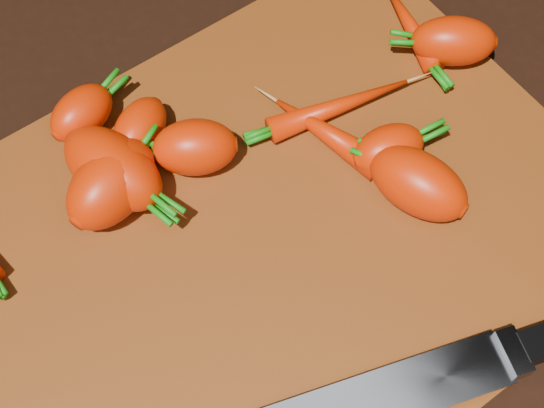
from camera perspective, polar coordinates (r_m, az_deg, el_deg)
ground at (r=0.62m, az=0.54°, el=-2.17°), size 2.00×2.00×0.01m
cutting_board at (r=0.61m, az=0.55°, el=-1.73°), size 0.50×0.40×0.01m
carrot_0 at (r=0.60m, az=-12.02°, el=1.50°), size 0.10×0.08×0.05m
carrot_1 at (r=0.61m, az=-5.82°, el=4.27°), size 0.08×0.07×0.05m
carrot_2 at (r=0.61m, az=-11.90°, el=2.64°), size 0.08×0.10×0.05m
carrot_3 at (r=0.60m, az=10.95°, el=1.54°), size 0.07×0.09×0.05m
carrot_4 at (r=0.63m, az=-9.95°, el=5.57°), size 0.07×0.06×0.04m
carrot_5 at (r=0.65m, az=-14.15°, el=6.66°), size 0.07×0.05×0.04m
carrot_6 at (r=0.69m, az=13.50°, el=11.84°), size 0.08×0.08×0.04m
carrot_7 at (r=0.71m, az=10.32°, el=13.17°), size 0.05×0.10×0.02m
carrot_8 at (r=0.65m, az=5.11°, el=7.38°), size 0.13×0.05×0.02m
carrot_9 at (r=0.63m, az=4.16°, el=5.33°), size 0.05×0.11×0.03m
carrot_10 at (r=0.62m, az=8.77°, el=4.12°), size 0.07×0.05×0.04m
knife at (r=0.55m, az=8.74°, el=-14.13°), size 0.36×0.14×0.02m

